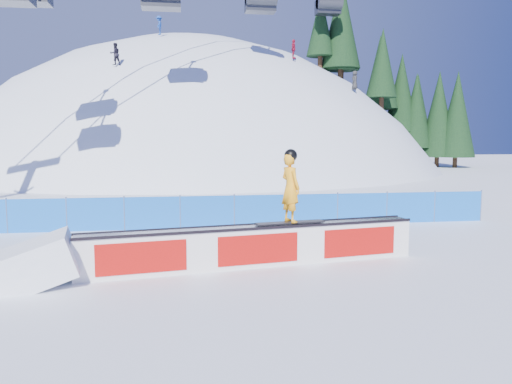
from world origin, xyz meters
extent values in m
plane|color=white|center=(0.00, 0.00, 0.00)|extent=(160.00, 160.00, 0.00)
sphere|color=white|center=(0.00, 42.00, -18.00)|extent=(64.00, 64.00, 64.00)
cylinder|color=#352115|center=(13.96, 45.02, 11.24)|extent=(0.50, 0.50, 1.40)
cone|color=black|center=(13.96, 45.02, 16.82)|extent=(4.39, 4.39, 9.98)
cylinder|color=#352115|center=(15.53, 45.22, 10.39)|extent=(0.50, 0.50, 1.40)
cone|color=black|center=(15.53, 45.22, 15.27)|extent=(3.76, 3.76, 8.56)
cylinder|color=#352115|center=(18.59, 39.48, 8.52)|extent=(0.50, 0.50, 1.40)
cone|color=black|center=(18.59, 39.48, 12.83)|extent=(3.26, 3.26, 7.40)
cylinder|color=#352115|center=(19.09, 44.32, 8.18)|extent=(0.50, 0.50, 1.40)
cone|color=black|center=(19.09, 44.32, 11.88)|extent=(2.73, 2.73, 6.20)
cylinder|color=#352115|center=(20.89, 45.63, 6.57)|extent=(0.50, 0.50, 1.40)
cone|color=black|center=(20.89, 45.63, 10.56)|extent=(2.99, 2.99, 6.79)
cylinder|color=#352115|center=(23.79, 45.03, 3.79)|extent=(0.50, 0.50, 1.40)
cone|color=black|center=(23.79, 45.03, 9.27)|extent=(4.30, 4.30, 9.78)
cylinder|color=#352115|center=(23.54, 40.38, 4.21)|extent=(0.50, 0.50, 1.40)
cone|color=black|center=(23.54, 40.38, 9.15)|extent=(3.82, 3.82, 8.69)
cylinder|color=#352115|center=(25.83, 38.37, 1.14)|extent=(0.50, 0.50, 1.40)
cone|color=black|center=(25.83, 38.37, 5.58)|extent=(3.38, 3.38, 7.69)
cylinder|color=#352115|center=(27.11, 39.69, 0.60)|extent=(0.50, 0.50, 1.40)
cone|color=black|center=(27.11, 39.69, 4.64)|extent=(3.03, 3.03, 6.89)
cylinder|color=#352115|center=(29.52, 40.88, 0.60)|extent=(0.50, 0.50, 1.40)
cone|color=black|center=(29.52, 40.88, 4.60)|extent=(2.99, 2.99, 6.79)
cylinder|color=#352115|center=(30.34, 40.59, 0.60)|extent=(0.50, 0.50, 1.40)
cone|color=black|center=(30.34, 40.59, 4.78)|extent=(3.15, 3.15, 7.17)
cube|color=blue|center=(0.00, 4.50, 0.60)|extent=(22.00, 0.03, 1.20)
cylinder|color=#45557C|center=(-7.00, 4.50, 0.65)|extent=(0.05, 0.05, 1.30)
cylinder|color=#45557C|center=(-5.00, 4.50, 0.65)|extent=(0.05, 0.05, 1.30)
cylinder|color=#45557C|center=(-3.00, 4.50, 0.65)|extent=(0.05, 0.05, 1.30)
cylinder|color=#45557C|center=(-1.00, 4.50, 0.65)|extent=(0.05, 0.05, 1.30)
cylinder|color=#45557C|center=(1.00, 4.50, 0.65)|extent=(0.05, 0.05, 1.30)
cylinder|color=#45557C|center=(3.00, 4.50, 0.65)|extent=(0.05, 0.05, 1.30)
cylinder|color=#45557C|center=(5.00, 4.50, 0.65)|extent=(0.05, 0.05, 1.30)
cylinder|color=#45557C|center=(7.00, 4.50, 0.65)|extent=(0.05, 0.05, 1.30)
cylinder|color=#45557C|center=(9.00, 4.50, 0.65)|extent=(0.05, 0.05, 1.30)
cylinder|color=#45557C|center=(11.00, 4.50, 0.65)|extent=(0.05, 0.05, 1.30)
cylinder|color=#2A2C33|center=(13.75, 35.15, 16.64)|extent=(2.40, 1.50, 1.50)
cube|color=white|center=(0.93, -1.24, 0.50)|extent=(8.94, 2.03, 1.01)
cube|color=#91949E|center=(0.93, -1.24, 1.03)|extent=(8.86, 2.05, 0.04)
cube|color=black|center=(0.98, -1.54, 1.04)|extent=(8.86, 1.51, 0.07)
cube|color=black|center=(0.88, -0.95, 1.04)|extent=(8.86, 1.51, 0.07)
cube|color=red|center=(0.98, -1.53, 0.50)|extent=(8.41, 1.43, 0.76)
cube|color=red|center=(0.88, -0.96, 0.50)|extent=(8.41, 1.43, 0.76)
cube|color=black|center=(1.90, -1.08, 1.09)|extent=(1.91, 0.64, 0.04)
imported|color=#FFA418|center=(1.90, -1.08, 2.02)|extent=(0.67, 0.78, 1.82)
sphere|color=black|center=(1.90, -1.08, 2.87)|extent=(0.34, 0.34, 0.34)
imported|color=black|center=(-5.68, 25.36, 9.56)|extent=(1.01, 0.95, 1.65)
imported|color=#AD1837|center=(9.03, 30.17, 11.15)|extent=(0.76, 1.05, 1.65)
imported|color=#1B46A4|center=(-2.69, 32.80, 13.36)|extent=(0.75, 1.14, 1.65)
imported|color=#272727|center=(14.48, 29.47, 8.46)|extent=(0.88, 0.96, 1.65)
camera|label=1|loc=(-0.94, -13.85, 3.32)|focal=35.00mm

